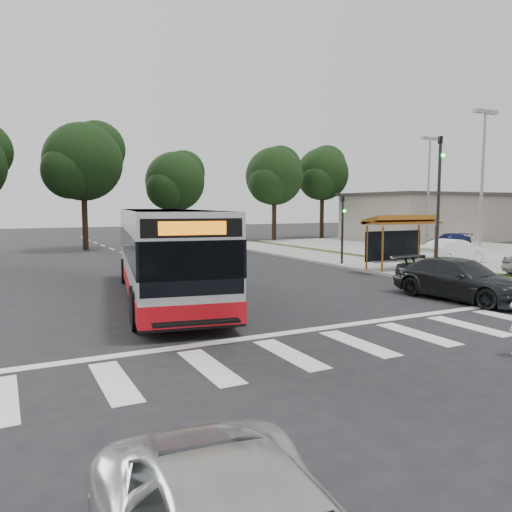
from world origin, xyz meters
TOP-DOWN VIEW (x-y plane):
  - ground at (0.00, 0.00)m, footprint 140.00×140.00m
  - sidewalk_east at (11.00, 8.00)m, footprint 4.00×40.00m
  - curb_east at (9.00, 8.00)m, footprint 0.30×40.00m
  - curb_east_red at (9.00, -2.00)m, footprint 0.32×6.00m
  - parking_lot at (23.00, 10.00)m, footprint 18.00×36.00m
  - commercial_building at (30.00, 22.00)m, footprint 14.00×10.00m
  - building_roof_cap at (30.00, 22.00)m, footprint 14.60×10.60m
  - crosswalk_ladder at (0.00, -5.00)m, footprint 18.00×2.60m
  - bus_shelter at (10.80, 5.10)m, footprint 4.20×1.60m
  - traffic_signal_ne_tall at (9.60, 1.49)m, footprint 0.18×0.37m
  - traffic_signal_ne_short at (9.60, 8.49)m, footprint 0.18×0.37m
  - lot_light_front at (18.00, 6.00)m, footprint 1.90×0.35m
  - lot_light_mid at (24.00, 16.00)m, footprint 1.90×0.35m
  - tree_ne_a at (16.08, 28.06)m, footprint 6.16×5.74m
  - tree_ne_b at (23.08, 30.06)m, footprint 6.16×5.74m
  - tree_north_a at (-1.92, 26.07)m, footprint 6.60×6.15m
  - tree_north_b at (6.07, 28.06)m, footprint 5.72×5.33m
  - transit_bus at (-2.45, 3.34)m, footprint 5.01×13.02m
  - dark_sedan at (7.11, -1.98)m, footprint 2.68×5.38m
  - parked_car_1 at (15.83, 5.98)m, footprint 4.25×1.53m
  - parked_car_3 at (24.68, 14.25)m, footprint 3.93×1.84m

SIDE VIEW (x-z plane):
  - ground at x=0.00m, z-range 0.00..0.00m
  - crosswalk_ladder at x=0.00m, z-range 0.00..0.01m
  - parking_lot at x=23.00m, z-range 0.00..0.10m
  - sidewalk_east at x=11.00m, z-range 0.00..0.12m
  - curb_east at x=9.00m, z-range 0.00..0.15m
  - curb_east_red at x=9.00m, z-range 0.00..0.15m
  - parked_car_3 at x=24.68m, z-range 0.10..1.21m
  - dark_sedan at x=7.11m, z-range 0.00..1.50m
  - parked_car_1 at x=15.83m, z-range 0.10..1.49m
  - transit_bus at x=-2.45m, z-range 0.00..3.29m
  - commercial_building at x=30.00m, z-range 0.00..4.40m
  - bus_shelter at x=10.80m, z-range 0.92..3.78m
  - traffic_signal_ne_short at x=9.60m, z-range 0.48..4.48m
  - traffic_signal_ne_tall at x=9.60m, z-range 0.63..7.13m
  - building_roof_cap at x=30.00m, z-range 4.40..4.70m
  - tree_north_b at x=6.07m, z-range 1.45..9.88m
  - lot_light_front at x=18.00m, z-range 1.40..10.41m
  - lot_light_mid at x=24.00m, z-range 1.40..10.41m
  - tree_ne_a at x=16.08m, z-range 1.74..11.04m
  - tree_ne_b at x=23.08m, z-range 1.91..11.93m
  - tree_north_a at x=-1.92m, z-range 1.84..12.01m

